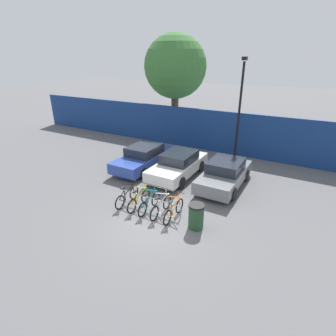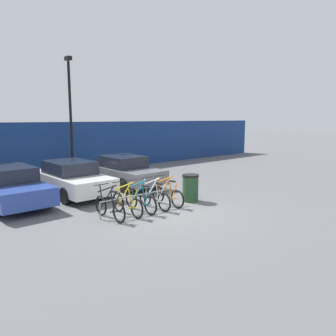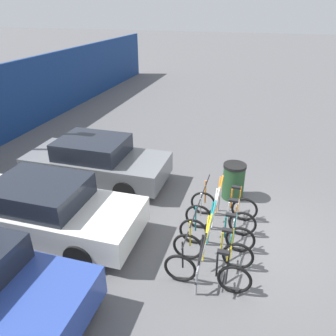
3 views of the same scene
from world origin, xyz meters
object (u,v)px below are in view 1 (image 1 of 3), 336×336
bicycle_black (127,196)px  trash_bin (196,216)px  bike_rack (151,200)px  bicycle_orange (174,210)px  car_blue (144,157)px  lamp_post (240,106)px  bicycle_yellow (139,200)px  car_white (178,165)px  bicycle_teal (149,203)px  tree_behind_hoarding (175,67)px  car_grey (225,174)px  bicycle_white (161,207)px

bicycle_black → trash_bin: bicycle_black is taller
bike_rack → bicycle_orange: (1.21, -0.15, -0.10)m
car_blue → lamp_post: 6.61m
bicycle_yellow → trash_bin: size_ratio=1.66×
trash_bin → bicycle_yellow: bearing=177.5°
bicycle_black → car_white: (0.60, 3.90, 0.31)m
bicycle_teal → car_blue: car_blue is taller
bicycle_teal → car_white: 3.96m
lamp_post → trash_bin: lamp_post is taller
bicycle_black → tree_behind_hoarding: 12.41m
bicycle_teal → bicycle_orange: bearing=-0.9°
bicycle_yellow → car_grey: car_grey is taller
bicycle_orange → lamp_post: size_ratio=0.27×
bike_rack → bicycle_teal: size_ratio=1.74×
bicycle_white → tree_behind_hoarding: (-5.12, 10.77, 5.19)m
bicycle_white → bicycle_orange: 0.62m
bicycle_teal → trash_bin: size_ratio=1.66×
bicycle_white → lamp_post: lamp_post is taller
bike_rack → bicycle_orange: 1.23m
bicycle_orange → bicycle_white: bearing=-177.9°
bicycle_black → car_blue: size_ratio=0.38×
car_blue → bicycle_teal: bearing=-53.0°
bike_rack → trash_bin: size_ratio=2.88×
bicycle_white → bicycle_orange: (0.62, 0.00, 0.00)m
car_blue → car_white: same height
bike_rack → car_white: (-0.61, 3.75, 0.22)m
bicycle_orange → car_white: bearing=117.2°
bicycle_white → tree_behind_hoarding: bearing=115.2°
car_blue → car_grey: size_ratio=1.06×
bicycle_teal → lamp_post: 8.69m
car_white → bicycle_black: bearing=-98.8°
bicycle_black → lamp_post: bearing=74.3°
car_grey → bicycle_white: bearing=-110.2°
bike_rack → bicycle_black: bicycle_black is taller
car_blue → bicycle_white: bearing=-47.9°
bike_rack → lamp_post: bearing=79.5°
bicycle_yellow → lamp_post: bearing=76.1°
bicycle_orange → car_white: 4.32m
bicycle_black → car_white: bearing=83.9°
bicycle_teal → car_grey: size_ratio=0.40×
bicycle_white → bike_rack: bearing=165.7°
lamp_post → bicycle_teal: bearing=-100.3°
bicycle_orange → lamp_post: lamp_post is taller
bicycle_white → tree_behind_hoarding: 13.01m
bicycle_black → bicycle_yellow: bearing=2.7°
tree_behind_hoarding → bike_rack: bearing=-66.9°
bicycle_yellow → trash_bin: bearing=-2.3°
bicycle_teal → bicycle_orange: (1.22, 0.00, 0.00)m
bicycle_teal → car_white: car_white is taller
bike_rack → tree_behind_hoarding: (-4.53, 10.62, 5.09)m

